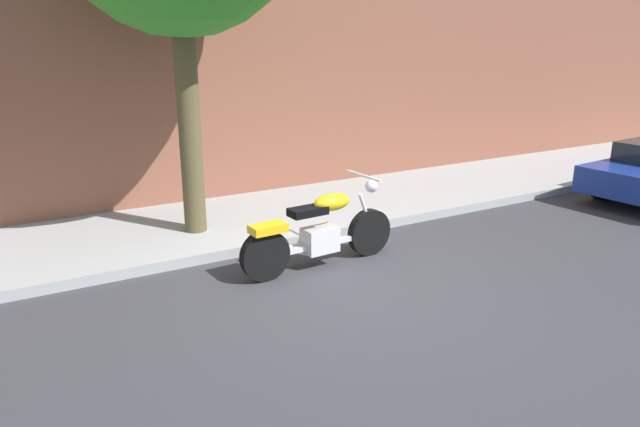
% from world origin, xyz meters
% --- Properties ---
extents(ground_plane, '(60.00, 60.00, 0.00)m').
position_xyz_m(ground_plane, '(0.00, 0.00, 0.00)').
color(ground_plane, '#38383D').
extents(sidewalk, '(25.94, 2.56, 0.14)m').
position_xyz_m(sidewalk, '(0.00, 2.74, 0.07)').
color(sidewalk, '#A5A5A5').
rests_on(sidewalk, ground).
extents(motorcycle, '(2.22, 0.70, 1.13)m').
position_xyz_m(motorcycle, '(0.07, 0.65, 0.46)').
color(motorcycle, black).
rests_on(motorcycle, ground).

